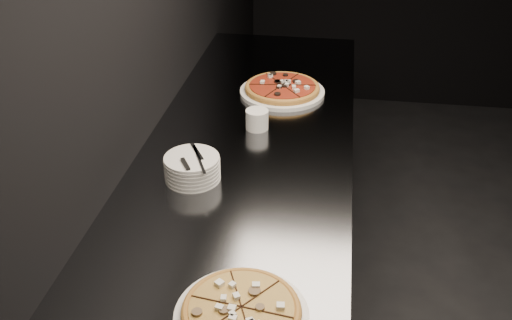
# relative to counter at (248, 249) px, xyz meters

# --- Properties ---
(wall_left) EXTENTS (0.02, 5.00, 2.80)m
(wall_left) POSITION_rel_counter_xyz_m (-0.37, 0.00, 0.94)
(wall_left) COLOR black
(wall_left) RESTS_ON floor
(counter) EXTENTS (0.74, 2.44, 0.92)m
(counter) POSITION_rel_counter_xyz_m (0.00, 0.00, 0.00)
(counter) COLOR #57595E
(counter) RESTS_ON floor
(pizza_mushroom) EXTENTS (0.32, 0.32, 0.04)m
(pizza_mushroom) POSITION_rel_counter_xyz_m (0.12, -0.79, 0.48)
(pizza_mushroom) COLOR silver
(pizza_mushroom) RESTS_ON counter
(pizza_tomato) EXTENTS (0.36, 0.36, 0.04)m
(pizza_tomato) POSITION_rel_counter_xyz_m (0.07, 0.48, 0.48)
(pizza_tomato) COLOR silver
(pizza_tomato) RESTS_ON counter
(plate_stack) EXTENTS (0.18, 0.18, 0.08)m
(plate_stack) POSITION_rel_counter_xyz_m (-0.14, -0.22, 0.50)
(plate_stack) COLOR silver
(plate_stack) RESTS_ON counter
(cutlery) EXTENTS (0.08, 0.18, 0.01)m
(cutlery) POSITION_rel_counter_xyz_m (-0.13, -0.23, 0.54)
(cutlery) COLOR #BBBDC2
(cutlery) RESTS_ON plate_stack
(ramekin) EXTENTS (0.09, 0.09, 0.07)m
(ramekin) POSITION_rel_counter_xyz_m (0.01, 0.15, 0.50)
(ramekin) COLOR silver
(ramekin) RESTS_ON counter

